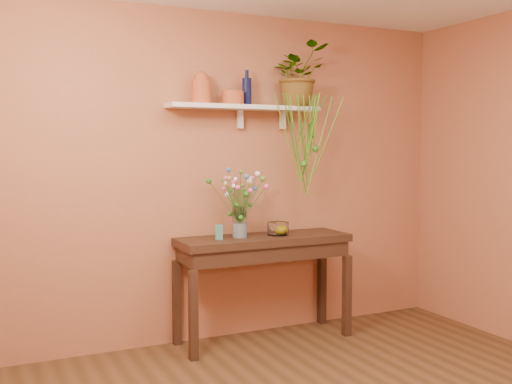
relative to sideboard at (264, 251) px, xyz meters
The scene contains 13 objects.
room 1.86m from the sideboard, 95.43° to the right, with size 4.04×4.04×2.70m.
sideboard is the anchor object (origin of this frame).
wall_shelf 1.18m from the sideboard, 130.31° to the left, with size 1.30×0.24×0.19m.
terracotta_jug 1.41m from the sideboard, 167.42° to the left, with size 0.19×0.19×0.25m.
terracotta_pot 1.27m from the sideboard, 155.54° to the left, with size 0.17×0.17×0.11m, color #C05031.
blue_bottle 1.32m from the sideboard, 127.57° to the left, with size 0.09×0.09×0.29m.
spider_plant 1.51m from the sideboard, 16.21° to the left, with size 0.48×0.42×0.53m, color #2F771C.
plant_fronds 1.01m from the sideboard, ahead, with size 0.63×0.44×0.84m.
glass_vase 0.31m from the sideboard, behind, with size 0.12×0.12×0.25m.
bouquet 0.55m from the sideboard, behind, with size 0.43×0.41×0.45m.
glass_bowl 0.22m from the sideboard, ahead, with size 0.18×0.18×0.11m.
lemon 0.23m from the sideboard, ahead, with size 0.08×0.08×0.08m, color yellow.
carton 0.44m from the sideboard, behind, with size 0.06×0.04×0.12m, color #2B6185.
Camera 1 is at (-1.98, -2.62, 1.60)m, focal length 42.05 mm.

